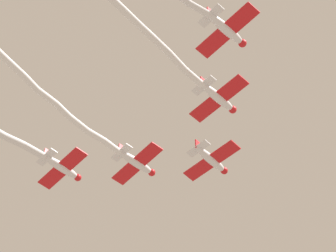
# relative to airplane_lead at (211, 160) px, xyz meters

# --- Properties ---
(airplane_lead) EXTENTS (7.13, 5.85, 1.87)m
(airplane_lead) POSITION_rel_airplane_lead_xyz_m (0.00, 0.00, 0.00)
(airplane_lead) COLOR white
(airplane_left_wing) EXTENTS (6.84, 6.05, 1.87)m
(airplane_left_wing) POSITION_rel_airplane_lead_xyz_m (8.62, 1.08, 0.00)
(airplane_left_wing) COLOR white
(smoke_trail_left_wing) EXTENTS (10.72, 19.70, 2.18)m
(smoke_trail_left_wing) POSITION_rel_airplane_lead_xyz_m (15.73, 12.42, -0.60)
(smoke_trail_left_wing) COLOR white
(airplane_right_wing) EXTENTS (7.00, 5.95, 1.87)m
(airplane_right_wing) POSITION_rel_airplane_lead_xyz_m (-1.98, 8.47, 0.30)
(airplane_right_wing) COLOR white
(smoke_trail_right_wing) EXTENTS (10.97, 17.96, 1.35)m
(smoke_trail_right_wing) POSITION_rel_airplane_lead_xyz_m (4.74, 19.21, 0.08)
(smoke_trail_right_wing) COLOR white
(airplane_slot) EXTENTS (6.93, 6.00, 1.87)m
(airplane_slot) POSITION_rel_airplane_lead_xyz_m (17.24, 2.15, -0.30)
(airplane_slot) COLOR white
(airplane_trail) EXTENTS (6.95, 5.99, 1.87)m
(airplane_trail) POSITION_rel_airplane_lead_xyz_m (-3.95, 16.93, 0.00)
(airplane_trail) COLOR white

